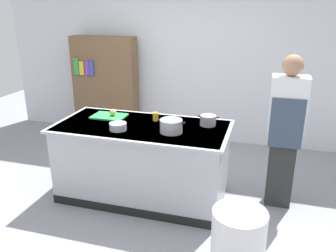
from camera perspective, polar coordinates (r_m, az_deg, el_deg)
ground_plane at (r=4.32m, az=-4.01°, el=-11.24°), size 10.00×10.00×0.00m
back_wall at (r=5.77m, az=2.98°, el=12.48°), size 6.40×0.12×3.00m
counter_island at (r=4.10m, az=-4.16°, el=-5.65°), size 1.98×0.98×0.90m
cutting_board at (r=4.28m, az=-9.65°, el=1.60°), size 0.40×0.28×0.02m
onion at (r=4.24m, az=-9.04°, el=2.23°), size 0.08×0.08×0.08m
stock_pot at (r=3.69m, az=0.52°, el=-0.00°), size 0.31×0.24×0.14m
sauce_pan at (r=3.94m, az=6.60°, el=0.93°), size 0.25×0.18×0.12m
mixing_bowl at (r=3.81m, az=-8.23°, el=-0.08°), size 0.19×0.19×0.08m
juice_cup at (r=4.07m, az=-2.04°, el=1.56°), size 0.07×0.07×0.10m
trash_bin at (r=3.18m, az=11.43°, el=-18.04°), size 0.46×0.46×0.57m
person_chef at (r=3.97m, az=18.71°, el=-0.56°), size 0.38×0.25×1.72m
bookshelf at (r=6.05m, az=-10.25°, el=6.30°), size 1.10×0.31×1.70m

